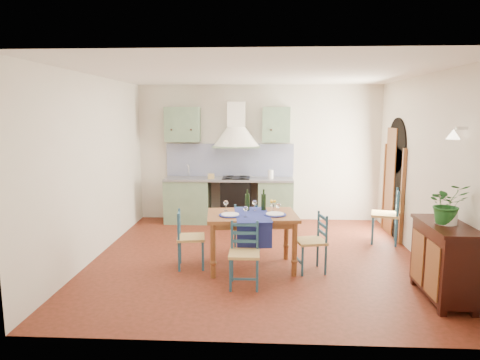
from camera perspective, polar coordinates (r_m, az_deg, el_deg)
name	(u,v)px	position (r m, az deg, el deg)	size (l,w,h in m)	color
floor	(256,258)	(6.77, 2.21, -10.32)	(5.00, 5.00, 0.00)	#411C0E
back_wall	(236,171)	(8.78, -0.60, 1.19)	(5.00, 0.96, 2.80)	beige
right_wall	(419,171)	(7.15, 22.74, 1.06)	(0.26, 5.00, 2.80)	beige
left_wall	(94,168)	(6.94, -18.84, 1.58)	(0.04, 5.00, 2.80)	beige
ceiling	(258,73)	(6.42, 2.36, 14.07)	(5.00, 5.00, 0.01)	silver
dining_table	(252,220)	(6.14, 1.64, -5.39)	(1.35, 1.04, 1.12)	brown
chair_near	(244,254)	(5.59, 0.57, -9.80)	(0.40, 0.40, 0.84)	navy
chair_far	(247,228)	(6.81, 0.95, -6.41)	(0.43, 0.43, 0.83)	navy
chair_left	(189,238)	(6.29, -6.84, -7.71)	(0.45, 0.45, 0.84)	navy
chair_right	(313,242)	(6.18, 9.66, -8.10)	(0.46, 0.46, 0.84)	navy
chair_spare	(387,215)	(7.80, 19.01, -4.44)	(0.54, 0.54, 0.95)	navy
sideboard	(444,259)	(5.73, 25.58, -9.44)	(0.50, 1.05, 0.94)	black
potted_plant	(447,204)	(5.58, 25.93, -2.84)	(0.44, 0.38, 0.49)	#1D5922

